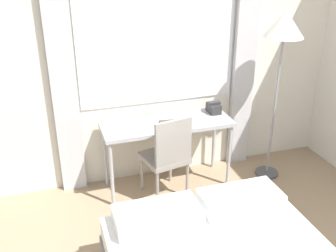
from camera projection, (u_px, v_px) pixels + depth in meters
name	position (u px, v px, depth m)	size (l,w,h in m)	color
wall_back_with_window	(135.00, 55.00, 3.86)	(5.47, 0.13, 2.70)	silver
desk	(167.00, 128.00, 3.94)	(1.31, 0.47, 0.73)	#B2B2B7
desk_chair	(168.00, 154.00, 3.81)	(0.47, 0.47, 0.89)	gray
standing_lamp	(284.00, 34.00, 3.76)	(0.38, 0.38, 1.79)	#4C4C51
telephone	(214.00, 108.00, 4.12)	(0.13, 0.17, 0.12)	#2D2D2D
book	(172.00, 123.00, 3.86)	(0.26, 0.17, 0.02)	#4C4238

